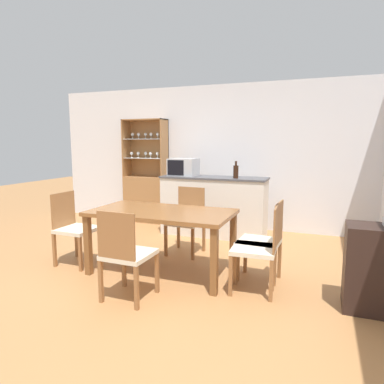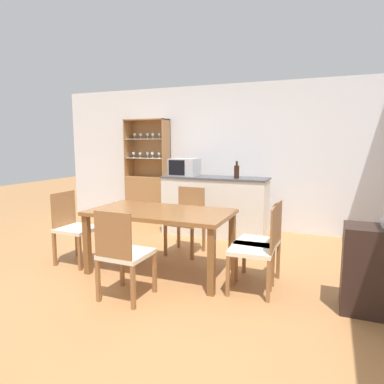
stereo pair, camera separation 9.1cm
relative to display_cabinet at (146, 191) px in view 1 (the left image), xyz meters
name	(u,v)px [view 1 (the left image)]	position (x,y,z in m)	size (l,w,h in m)	color
ground_plane	(161,277)	(1.51, -2.44, -0.59)	(18.00, 18.00, 0.00)	#B27A47
wall_back	(224,157)	(1.51, 0.19, 0.68)	(6.80, 0.06, 2.55)	silver
kitchen_counter	(214,206)	(1.53, -0.50, -0.10)	(1.74, 0.54, 0.98)	silver
display_cabinet	(146,191)	(0.00, 0.00, 0.00)	(0.84, 0.34, 1.97)	#A37042
dining_table	(162,218)	(1.45, -2.28, 0.07)	(1.66, 0.88, 0.75)	brown
dining_chair_side_left_near	(74,228)	(0.29, -2.41, -0.13)	(0.45, 0.45, 0.91)	beige
dining_chair_head_near	(126,254)	(1.45, -3.06, -0.13)	(0.45, 0.45, 0.91)	beige
dining_chair_side_right_near	(259,248)	(2.62, -2.41, -0.13)	(0.46, 0.46, 0.91)	beige
dining_chair_head_far	(187,220)	(1.45, -1.50, -0.13)	(0.46, 0.46, 0.91)	beige
dining_chair_side_right_far	(263,241)	(2.62, -2.15, -0.13)	(0.47, 0.47, 0.91)	beige
microwave	(184,167)	(0.98, -0.47, 0.53)	(0.45, 0.40, 0.29)	#B7BABF
wine_bottle	(236,171)	(1.92, -0.61, 0.50)	(0.08, 0.08, 0.27)	black
side_cabinet	(382,270)	(3.74, -2.44, -0.19)	(0.64, 0.39, 0.80)	black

